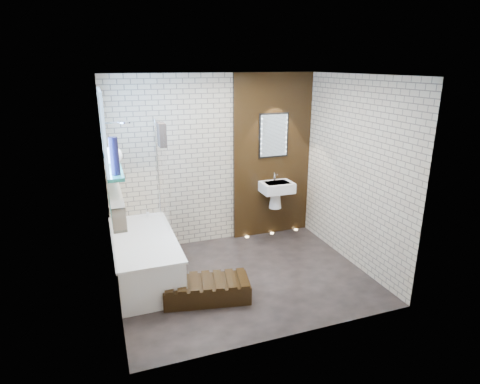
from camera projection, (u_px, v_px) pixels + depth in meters
name	position (u px, v px, depth m)	size (l,w,h in m)	color
ground	(244.00, 277.00, 5.38)	(3.20, 3.20, 0.00)	black
room_shell	(244.00, 184.00, 4.98)	(3.24, 3.20, 2.60)	#B4A48E
walnut_panel	(272.00, 157.00, 6.42)	(1.30, 0.06, 2.60)	black
clerestory_window	(105.00, 139.00, 4.61)	(0.18, 1.00, 0.94)	#7FADE0
display_niche	(116.00, 202.00, 4.65)	(0.14, 1.30, 0.26)	teal
bathtub	(145.00, 257.00, 5.30)	(0.79, 1.74, 0.70)	white
bath_screen	(162.00, 174.00, 5.50)	(0.01, 0.78, 1.40)	white
towel	(162.00, 135.00, 5.17)	(0.09, 0.23, 0.31)	black
shower_head	(125.00, 122.00, 5.20)	(0.18, 0.18, 0.02)	silver
washbasin	(276.00, 191.00, 6.41)	(0.50, 0.36, 0.58)	white
led_mirror	(274.00, 135.00, 6.28)	(0.50, 0.02, 0.70)	black
walnut_step	(207.00, 290.00, 4.85)	(1.02, 0.46, 0.23)	black
niche_bottles	(116.00, 205.00, 4.64)	(0.06, 0.70, 0.14)	maroon
sill_vases	(113.00, 156.00, 4.74)	(0.22, 0.66, 0.42)	black
floor_uplights	(272.00, 233.00, 6.76)	(0.96, 0.06, 0.01)	#FFD899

